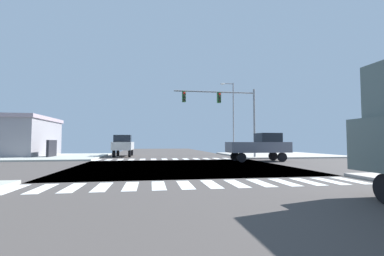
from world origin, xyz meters
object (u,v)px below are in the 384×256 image
object	(u,v)px
street_lamp	(232,112)
pickup_farside_1	(260,146)
pickup_leading_2	(123,145)
traffic_signal_mast	(224,106)

from	to	relation	value
street_lamp	pickup_farside_1	bearing A→B (deg)	-95.46
pickup_farside_1	pickup_leading_2	world-z (taller)	same
street_lamp	pickup_farside_1	xyz separation A→B (m)	(-1.02, -10.68, -4.05)
street_lamp	pickup_leading_2	world-z (taller)	street_lamp
pickup_farside_1	pickup_leading_2	size ratio (longest dim) A/B	1.00
traffic_signal_mast	pickup_leading_2	size ratio (longest dim) A/B	1.58
traffic_signal_mast	pickup_farside_1	xyz separation A→B (m)	(2.03, -3.62, -3.81)
traffic_signal_mast	pickup_farside_1	world-z (taller)	traffic_signal_mast
traffic_signal_mast	pickup_leading_2	bearing A→B (deg)	151.64
traffic_signal_mast	pickup_farside_1	bearing A→B (deg)	-60.77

